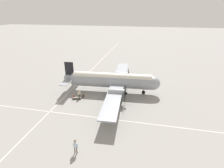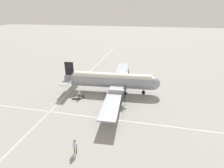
{
  "view_description": "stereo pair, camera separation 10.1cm",
  "coord_description": "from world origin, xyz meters",
  "px_view_note": "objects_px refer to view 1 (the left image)",
  "views": [
    {
      "loc": [
        -6.87,
        32.48,
        16.09
      ],
      "look_at": [
        0.0,
        0.0,
        1.79
      ],
      "focal_mm": 28.0,
      "sensor_mm": 36.0,
      "label": 1
    },
    {
      "loc": [
        -6.97,
        32.46,
        16.09
      ],
      "look_at": [
        0.0,
        0.0,
        1.79
      ],
      "focal_mm": 28.0,
      "sensor_mm": 36.0,
      "label": 2
    }
  ],
  "objects_px": {
    "airliner_main": "(114,80)",
    "crew_foreground": "(75,145)",
    "passenger_boarding": "(79,93)",
    "suitcase_upright_spare": "(83,96)",
    "suitcase_near_door": "(74,97)",
    "baggage_cart": "(77,97)"
  },
  "relations": [
    {
      "from": "suitcase_near_door",
      "to": "passenger_boarding",
      "type": "bearing_deg",
      "value": -176.34
    },
    {
      "from": "passenger_boarding",
      "to": "baggage_cart",
      "type": "bearing_deg",
      "value": 134.72
    },
    {
      "from": "crew_foreground",
      "to": "passenger_boarding",
      "type": "bearing_deg",
      "value": 111.36
    },
    {
      "from": "suitcase_upright_spare",
      "to": "airliner_main",
      "type": "bearing_deg",
      "value": -145.84
    },
    {
      "from": "suitcase_near_door",
      "to": "suitcase_upright_spare",
      "type": "height_order",
      "value": "suitcase_upright_spare"
    },
    {
      "from": "baggage_cart",
      "to": "suitcase_upright_spare",
      "type": "bearing_deg",
      "value": 19.71
    },
    {
      "from": "passenger_boarding",
      "to": "suitcase_upright_spare",
      "type": "bearing_deg",
      "value": -16.65
    },
    {
      "from": "passenger_boarding",
      "to": "suitcase_upright_spare",
      "type": "relative_size",
      "value": 2.88
    },
    {
      "from": "crew_foreground",
      "to": "suitcase_upright_spare",
      "type": "bearing_deg",
      "value": 108.45
    },
    {
      "from": "crew_foreground",
      "to": "suitcase_near_door",
      "type": "bearing_deg",
      "value": 115.85
    },
    {
      "from": "crew_foreground",
      "to": "suitcase_upright_spare",
      "type": "height_order",
      "value": "crew_foreground"
    },
    {
      "from": "airliner_main",
      "to": "crew_foreground",
      "type": "relative_size",
      "value": 14.78
    },
    {
      "from": "baggage_cart",
      "to": "passenger_boarding",
      "type": "bearing_deg",
      "value": 2.04
    },
    {
      "from": "airliner_main",
      "to": "baggage_cart",
      "type": "height_order",
      "value": "airliner_main"
    },
    {
      "from": "suitcase_near_door",
      "to": "suitcase_upright_spare",
      "type": "distance_m",
      "value": 1.88
    },
    {
      "from": "suitcase_near_door",
      "to": "airliner_main",
      "type": "bearing_deg",
      "value": -149.22
    },
    {
      "from": "crew_foreground",
      "to": "baggage_cart",
      "type": "xyz_separation_m",
      "value": [
        5.32,
        -13.23,
        -0.89
      ]
    },
    {
      "from": "airliner_main",
      "to": "suitcase_near_door",
      "type": "relative_size",
      "value": 50.7
    },
    {
      "from": "passenger_boarding",
      "to": "crew_foreground",
      "type": "bearing_deg",
      "value": -128.69
    },
    {
      "from": "crew_foreground",
      "to": "baggage_cart",
      "type": "bearing_deg",
      "value": 113.35
    },
    {
      "from": "suitcase_near_door",
      "to": "baggage_cart",
      "type": "distance_m",
      "value": 0.7
    },
    {
      "from": "airliner_main",
      "to": "crew_foreground",
      "type": "bearing_deg",
      "value": -97.53
    }
  ]
}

